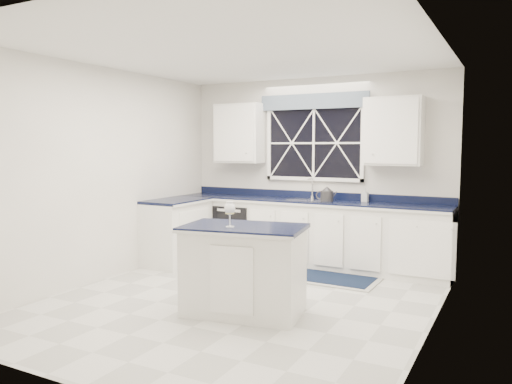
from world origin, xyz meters
The scene contains 13 objects.
ground centered at (0.00, 0.00, 0.00)m, with size 4.50×4.50×0.00m, color silver.
back_wall centered at (0.00, 2.25, 1.35)m, with size 4.00×0.10×2.70m, color silver.
base_cabinets centered at (-0.33, 1.78, 0.45)m, with size 3.99×1.60×0.90m.
countertop centered at (0.00, 1.95, 0.92)m, with size 3.98×0.64×0.04m, color black.
dishwasher centered at (-1.10, 1.95, 0.41)m, with size 0.60×0.58×0.82m, color black.
window centered at (0.00, 2.20, 1.83)m, with size 1.65×0.09×1.26m.
upper_cabinets centered at (0.00, 2.08, 1.90)m, with size 3.10×0.34×0.90m.
faucet centered at (0.00, 2.14, 1.10)m, with size 0.05×0.20×0.30m.
island centered at (0.24, -0.31, 0.46)m, with size 1.32×0.93×0.91m.
rug centered at (0.59, 1.35, 0.01)m, with size 1.20×0.74×0.02m.
kettle centered at (0.31, 1.92, 1.04)m, with size 0.28×0.23×0.21m.
wine_glass centered at (0.16, -0.46, 1.08)m, with size 0.11×0.11×0.25m.
soap_bottle centered at (0.80, 2.11, 1.03)m, with size 0.08×0.09×0.19m, color silver.
Camera 1 is at (2.68, -4.65, 1.70)m, focal length 35.00 mm.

